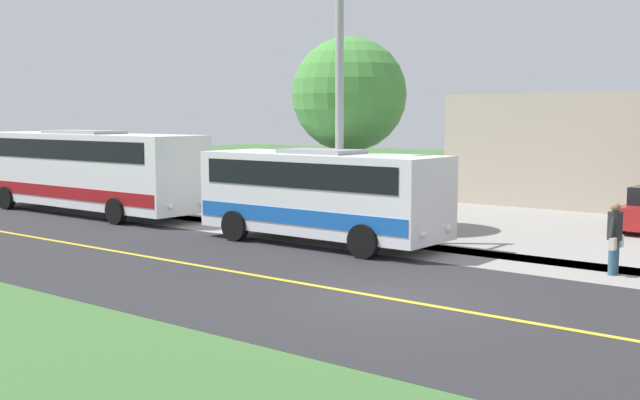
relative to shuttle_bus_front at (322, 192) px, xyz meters
The scene contains 9 objects.
ground_plane 7.09m from the shuttle_bus_front, 49.64° to the left, with size 120.00×120.00×0.00m, color #3D6633.
road_surface 7.09m from the shuttle_bus_front, 49.64° to the left, with size 8.00×100.00×0.01m, color #28282B.
sidewalk 5.54m from the shuttle_bus_front, 97.68° to the left, with size 2.40×100.00×0.01m, color gray.
road_centre_line 7.09m from the shuttle_bus_front, 49.64° to the left, with size 0.16×100.00×0.00m, color gold.
shuttle_bus_front is the anchor object (origin of this frame).
transit_bus_rear 11.34m from the shuttle_bus_front, 90.23° to the right, with size 2.72×11.19×3.12m.
pedestrian_with_bags 8.09m from the shuttle_bus_front, 95.37° to the left, with size 0.72×0.34×1.69m.
street_light_pole 2.85m from the shuttle_bus_front, 147.22° to the left, with size 1.97×0.24×7.81m.
tree_curbside 4.22m from the shuttle_bus_front, 158.31° to the right, with size 3.68×3.68×6.19m.
Camera 1 is at (12.98, 8.40, 3.69)m, focal length 43.78 mm.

